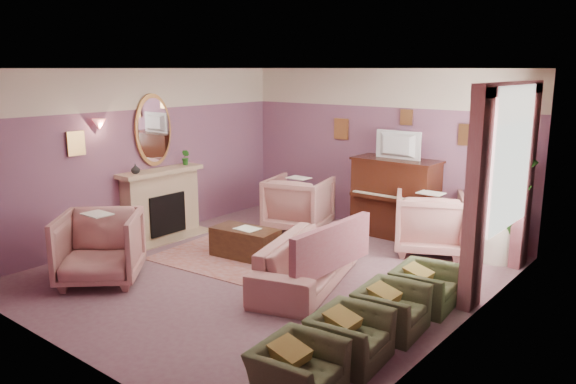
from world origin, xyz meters
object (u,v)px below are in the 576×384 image
Objects in this scene: piano at (395,199)px; olive_chair_a at (298,363)px; floral_armchair_right at (429,219)px; coffee_table at (245,243)px; olive_chair_c at (391,303)px; floral_armchair_front at (99,244)px; sofa at (307,254)px; side_table at (498,238)px; television at (396,143)px; floral_armchair_left at (299,201)px; olive_chair_d at (425,281)px; olive_chair_b at (350,329)px.

piano is 1.84× the size of olive_chair_a.
floral_armchair_right is at bearing -27.30° from piano.
coffee_table is 1.31× the size of olive_chair_c.
floral_armchair_front is (-0.81, -1.94, 0.30)m from coffee_table.
sofa is 3.01m from side_table.
television is 0.76× the size of floral_armchair_left.
floral_armchair_right reaches higher than olive_chair_d.
piano reaches higher than olive_chair_a.
floral_armchair_front is at bearing -112.63° from coffee_table.
olive_chair_d is (0.00, 1.64, 0.00)m from olive_chair_b.
floral_armchair_left is 1.50× the size of side_table.
sofa is at bearing 125.47° from olive_chair_a.
floral_armchair_front is at bearing -115.15° from television.
floral_armchair_front is 4.22m from olive_chair_d.
piano is 2.73m from coffee_table.
side_table is (3.83, 4.17, -0.18)m from floral_armchair_front.
television is 0.76× the size of floral_armchair_front.
television reaches higher than olive_chair_c.
piano is 1.75× the size of television.
olive_chair_a is (2.91, -2.44, 0.10)m from coffee_table.
coffee_table is at bearing 164.68° from olive_chair_c.
olive_chair_a is at bearing -52.15° from floral_armchair_left.
sofa is at bearing -122.80° from side_table.
floral_armchair_left is at bearing -172.49° from floral_armchair_right.
coffee_table is 0.47× the size of sofa.
floral_armchair_right is (0.83, -0.38, -1.07)m from television.
side_table is at bearing 57.20° from sofa.
olive_chair_c and olive_chair_d have the same top height.
coffee_table is 1.43× the size of side_table.
piano reaches higher than sofa.
piano is 0.95m from television.
floral_armchair_front is 3.76m from olive_chair_a.
floral_armchair_right is at bearing 114.01° from olive_chair_d.
television reaches higher than sofa.
floral_armchair_left reaches higher than olive_chair_c.
olive_chair_d is at bearing -27.35° from floral_armchair_left.
olive_chair_a is at bearing -70.45° from television.
olive_chair_a is (0.87, -4.42, -0.20)m from floral_armchair_right.
television is at bearing 24.69° from floral_armchair_left.
olive_chair_a is (1.70, -4.85, -0.32)m from piano.
floral_armchair_right is (2.04, 1.98, 0.30)m from coffee_table.
floral_armchair_left is at bearing -155.31° from television.
olive_chair_c is at bearing -61.65° from television.
floral_armchair_left reaches higher than olive_chair_d.
piano is 2.72m from sofa.
olive_chair_b is 1.00× the size of olive_chair_d.
sofa is 2.79× the size of olive_chair_b.
television reaches higher than olive_chair_a.
floral_armchair_right is 1.38× the size of olive_chair_a.
television is at bearing 126.08° from olive_chair_d.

